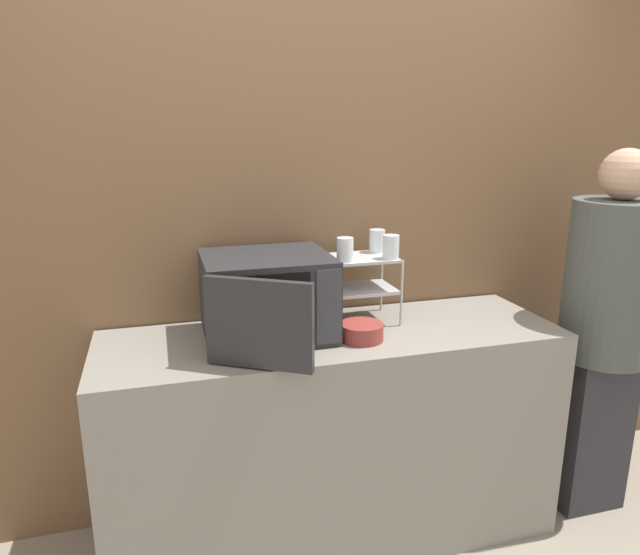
# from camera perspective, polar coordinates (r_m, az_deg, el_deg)

# --- Properties ---
(wall_back) EXTENTS (8.00, 0.06, 2.60)m
(wall_back) POSITION_cam_1_polar(r_m,az_deg,el_deg) (2.52, -0.89, 5.00)
(wall_back) COLOR brown
(wall_back) RESTS_ON ground_plane
(counter) EXTENTS (1.86, 0.59, 0.93)m
(counter) POSITION_cam_1_polar(r_m,az_deg,el_deg) (2.51, 1.29, -15.54)
(counter) COLOR gray
(counter) RESTS_ON ground_plane
(microwave) EXTENTS (0.51, 0.64, 0.33)m
(microwave) POSITION_cam_1_polar(r_m,az_deg,el_deg) (2.23, -5.35, -1.95)
(microwave) COLOR #262628
(microwave) RESTS_ON counter
(dish_rack) EXTENTS (0.28, 0.23, 0.28)m
(dish_rack) POSITION_cam_1_polar(r_m,az_deg,el_deg) (2.40, 4.20, 0.29)
(dish_rack) COLOR #B2B2B7
(dish_rack) RESTS_ON counter
(glass_front_left) EXTENTS (0.07, 0.07, 0.10)m
(glass_front_left) POSITION_cam_1_polar(r_m,az_deg,el_deg) (2.28, 2.52, 2.79)
(glass_front_left) COLOR silver
(glass_front_left) RESTS_ON dish_rack
(glass_back_right) EXTENTS (0.07, 0.07, 0.10)m
(glass_back_right) POSITION_cam_1_polar(r_m,az_deg,el_deg) (2.47, 5.73, 3.67)
(glass_back_right) COLOR silver
(glass_back_right) RESTS_ON dish_rack
(glass_front_right) EXTENTS (0.07, 0.07, 0.10)m
(glass_front_right) POSITION_cam_1_polar(r_m,az_deg,el_deg) (2.35, 7.11, 3.06)
(glass_front_right) COLOR silver
(glass_front_right) RESTS_ON dish_rack
(bowl) EXTENTS (0.17, 0.17, 0.07)m
(bowl) POSITION_cam_1_polar(r_m,az_deg,el_deg) (2.23, 4.18, -5.45)
(bowl) COLOR maroon
(bowl) RESTS_ON counter
(person) EXTENTS (0.38, 0.38, 1.65)m
(person) POSITION_cam_1_polar(r_m,az_deg,el_deg) (2.79, 26.72, -3.79)
(person) COLOR #2D2D33
(person) RESTS_ON ground_plane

